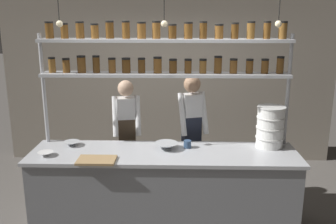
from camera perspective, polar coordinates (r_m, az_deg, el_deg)
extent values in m
cube|color=#9E9384|center=(6.17, 0.12, 6.53)|extent=(5.40, 0.12, 3.09)
cube|color=gray|center=(4.41, -0.61, -11.96)|extent=(2.94, 0.72, 0.88)
cube|color=#B7BABF|center=(4.22, -0.63, -6.37)|extent=(3.00, 0.76, 0.04)
cylinder|color=#B7BABF|center=(4.74, -17.96, -2.14)|extent=(0.04, 0.04, 2.21)
cylinder|color=#B7BABF|center=(4.64, 17.37, -2.43)|extent=(0.04, 0.04, 2.21)
cube|color=#B7BABF|center=(4.33, -0.49, 5.73)|extent=(2.84, 0.28, 0.04)
cylinder|color=brown|center=(4.55, -17.25, 6.75)|extent=(0.08, 0.08, 0.16)
cylinder|color=black|center=(4.54, -17.33, 7.86)|extent=(0.08, 0.08, 0.02)
cylinder|color=brown|center=(4.50, -15.23, 6.74)|extent=(0.08, 0.08, 0.15)
cylinder|color=black|center=(4.49, -15.30, 7.80)|extent=(0.09, 0.09, 0.02)
cylinder|color=brown|center=(4.45, -13.04, 6.99)|extent=(0.10, 0.10, 0.18)
cylinder|color=black|center=(4.44, -13.12, 8.25)|extent=(0.10, 0.10, 0.02)
cylinder|color=#513314|center=(4.41, -10.87, 7.05)|extent=(0.08, 0.08, 0.18)
cylinder|color=black|center=(4.40, -10.94, 8.33)|extent=(0.08, 0.08, 0.02)
cylinder|color=brown|center=(4.38, -8.52, 6.92)|extent=(0.08, 0.08, 0.15)
cylinder|color=black|center=(4.37, -8.56, 8.05)|extent=(0.09, 0.09, 0.02)
cylinder|color=#513314|center=(4.35, -6.38, 6.95)|extent=(0.10, 0.10, 0.15)
cylinder|color=black|center=(4.34, -6.42, 8.08)|extent=(0.10, 0.10, 0.02)
cylinder|color=#513314|center=(4.33, -4.04, 6.97)|extent=(0.08, 0.08, 0.15)
cylinder|color=black|center=(4.32, -4.06, 8.11)|extent=(0.08, 0.08, 0.02)
cylinder|color=brown|center=(4.31, -1.60, 7.06)|extent=(0.09, 0.09, 0.17)
cylinder|color=black|center=(4.30, -1.61, 8.28)|extent=(0.10, 0.10, 0.02)
cylinder|color=#513314|center=(4.31, 0.77, 6.90)|extent=(0.09, 0.09, 0.14)
cylinder|color=black|center=(4.30, 0.77, 7.98)|extent=(0.09, 0.09, 0.02)
cylinder|color=brown|center=(4.31, 3.07, 6.89)|extent=(0.08, 0.08, 0.14)
cylinder|color=black|center=(4.30, 3.08, 7.96)|extent=(0.08, 0.08, 0.02)
cylinder|color=brown|center=(4.32, 5.34, 6.86)|extent=(0.08, 0.08, 0.14)
cylinder|color=black|center=(4.31, 5.37, 7.94)|extent=(0.08, 0.08, 0.02)
cylinder|color=brown|center=(4.33, 7.62, 7.04)|extent=(0.09, 0.09, 0.18)
cylinder|color=black|center=(4.32, 7.66, 8.33)|extent=(0.09, 0.09, 0.02)
cylinder|color=brown|center=(4.36, 9.94, 6.80)|extent=(0.09, 0.09, 0.15)
cylinder|color=black|center=(4.34, 9.98, 7.90)|extent=(0.09, 0.09, 0.02)
cylinder|color=brown|center=(4.39, 12.31, 6.71)|extent=(0.08, 0.08, 0.14)
cylinder|color=black|center=(4.38, 12.37, 7.78)|extent=(0.08, 0.08, 0.02)
cylinder|color=brown|center=(4.42, 14.54, 6.66)|extent=(0.08, 0.08, 0.15)
cylinder|color=black|center=(4.41, 14.61, 7.73)|extent=(0.09, 0.09, 0.02)
cylinder|color=brown|center=(4.46, 16.71, 6.75)|extent=(0.08, 0.08, 0.17)
cylinder|color=black|center=(4.45, 16.81, 7.99)|extent=(0.08, 0.08, 0.02)
cube|color=#B7BABF|center=(4.28, -0.51, 10.87)|extent=(2.84, 0.28, 0.04)
cylinder|color=brown|center=(4.52, -17.62, 11.70)|extent=(0.09, 0.09, 0.17)
cylinder|color=black|center=(4.51, -17.71, 12.89)|extent=(0.09, 0.09, 0.02)
cylinder|color=brown|center=(4.46, -15.50, 11.71)|extent=(0.08, 0.08, 0.15)
cylinder|color=black|center=(4.46, -15.57, 12.81)|extent=(0.09, 0.09, 0.02)
cylinder|color=brown|center=(4.42, -13.26, 11.94)|extent=(0.09, 0.09, 0.17)
cylinder|color=black|center=(4.41, -13.34, 13.17)|extent=(0.10, 0.10, 0.02)
cylinder|color=brown|center=(4.38, -11.10, 11.89)|extent=(0.09, 0.09, 0.15)
cylinder|color=black|center=(4.37, -11.15, 12.98)|extent=(0.09, 0.09, 0.02)
cylinder|color=#513314|center=(4.34, -8.87, 12.16)|extent=(0.09, 0.09, 0.18)
cylinder|color=black|center=(4.34, -8.92, 13.46)|extent=(0.09, 0.09, 0.02)
cylinder|color=brown|center=(4.31, -6.42, 12.22)|extent=(0.09, 0.09, 0.18)
cylinder|color=black|center=(4.31, -6.46, 13.53)|extent=(0.09, 0.09, 0.02)
cylinder|color=brown|center=(4.29, -4.06, 12.19)|extent=(0.10, 0.10, 0.17)
cylinder|color=black|center=(4.29, -4.08, 13.43)|extent=(0.10, 0.10, 0.02)
cylinder|color=brown|center=(4.28, -1.79, 12.27)|extent=(0.09, 0.09, 0.17)
cylinder|color=black|center=(4.28, -1.81, 13.58)|extent=(0.10, 0.10, 0.02)
cylinder|color=#513314|center=(4.28, 0.67, 12.06)|extent=(0.09, 0.09, 0.14)
cylinder|color=black|center=(4.27, 0.68, 13.15)|extent=(0.09, 0.09, 0.02)
cylinder|color=brown|center=(4.28, 3.11, 12.18)|extent=(0.10, 0.10, 0.16)
cylinder|color=black|center=(4.27, 3.13, 13.42)|extent=(0.10, 0.10, 0.02)
cylinder|color=#513314|center=(4.28, 5.39, 12.20)|extent=(0.08, 0.08, 0.17)
cylinder|color=black|center=(4.28, 5.42, 13.49)|extent=(0.09, 0.09, 0.02)
cylinder|color=brown|center=(4.30, 7.78, 11.95)|extent=(0.10, 0.10, 0.14)
cylinder|color=black|center=(4.30, 7.81, 13.04)|extent=(0.10, 0.10, 0.02)
cylinder|color=#513314|center=(4.32, 10.14, 11.97)|extent=(0.08, 0.08, 0.16)
cylinder|color=black|center=(4.32, 10.20, 13.16)|extent=(0.09, 0.09, 0.02)
cylinder|color=brown|center=(4.35, 12.50, 11.97)|extent=(0.09, 0.09, 0.17)
cylinder|color=black|center=(4.35, 12.57, 13.23)|extent=(0.09, 0.09, 0.02)
cylinder|color=brown|center=(4.39, 14.84, 11.86)|extent=(0.08, 0.08, 0.17)
cylinder|color=black|center=(4.38, 14.92, 13.12)|extent=(0.08, 0.08, 0.02)
cylinder|color=brown|center=(4.43, 17.08, 11.72)|extent=(0.09, 0.09, 0.17)
cylinder|color=black|center=(4.43, 17.18, 12.97)|extent=(0.10, 0.10, 0.02)
cylinder|color=black|center=(5.13, -7.02, -8.78)|extent=(0.11, 0.11, 0.77)
cylinder|color=black|center=(5.13, -5.22, -8.70)|extent=(0.11, 0.11, 0.77)
cube|color=#473828|center=(4.94, -6.29, -2.82)|extent=(0.25, 0.20, 0.33)
cube|color=white|center=(4.85, -6.39, 0.61)|extent=(0.25, 0.21, 0.27)
sphere|color=tan|center=(4.80, -6.48, 3.62)|extent=(0.20, 0.20, 0.20)
cylinder|color=white|center=(4.82, -8.06, -0.68)|extent=(0.11, 0.25, 0.51)
cylinder|color=white|center=(4.83, -4.62, -0.55)|extent=(0.11, 0.25, 0.51)
cylinder|color=black|center=(5.01, 2.61, -9.03)|extent=(0.11, 0.11, 0.81)
cylinder|color=black|center=(5.06, 4.35, -8.82)|extent=(0.11, 0.11, 0.81)
cube|color=#232838|center=(4.83, 3.59, -2.61)|extent=(0.26, 0.23, 0.35)
cube|color=white|center=(4.75, 3.65, 1.06)|extent=(0.26, 0.24, 0.29)
sphere|color=#A37A5B|center=(4.69, 3.71, 4.26)|extent=(0.21, 0.21, 0.21)
cylinder|color=white|center=(4.67, 2.20, -0.38)|extent=(0.14, 0.26, 0.53)
cylinder|color=white|center=(4.77, 5.52, -0.13)|extent=(0.14, 0.26, 0.53)
cylinder|color=white|center=(4.52, 15.16, -4.45)|extent=(0.31, 0.31, 0.11)
cylinder|color=silver|center=(4.51, 15.21, -3.73)|extent=(0.32, 0.32, 0.01)
cylinder|color=white|center=(4.49, 15.26, -3.00)|extent=(0.31, 0.31, 0.11)
cylinder|color=silver|center=(4.47, 15.31, -2.26)|extent=(0.32, 0.32, 0.01)
cylinder|color=white|center=(4.45, 15.36, -1.52)|extent=(0.31, 0.31, 0.11)
cylinder|color=silver|center=(4.44, 15.41, -0.77)|extent=(0.32, 0.32, 0.01)
cylinder|color=white|center=(4.42, 15.46, -0.02)|extent=(0.31, 0.31, 0.11)
cylinder|color=silver|center=(4.41, 15.52, 0.73)|extent=(0.32, 0.32, 0.01)
cube|color=#A88456|center=(4.03, -10.83, -7.21)|extent=(0.40, 0.26, 0.02)
cylinder|color=white|center=(4.31, -18.13, -6.30)|extent=(0.08, 0.08, 0.01)
cone|color=white|center=(4.31, -18.15, -6.08)|extent=(0.17, 0.17, 0.05)
cylinder|color=#B2B7BC|center=(4.56, -14.43, -4.91)|extent=(0.09, 0.09, 0.01)
cone|color=#B2B7BC|center=(4.55, -14.44, -4.67)|extent=(0.19, 0.19, 0.05)
cylinder|color=#B2B7BC|center=(4.30, -0.26, -5.59)|extent=(0.12, 0.12, 0.01)
cone|color=#B2B7BC|center=(4.29, -0.26, -5.20)|extent=(0.27, 0.27, 0.07)
cylinder|color=#334C70|center=(4.34, 2.98, -4.90)|extent=(0.09, 0.09, 0.09)
sphere|color=#F9E5B2|center=(4.13, -16.20, 12.78)|extent=(0.07, 0.07, 0.07)
sphere|color=#F9E5B2|center=(3.94, -0.58, 13.28)|extent=(0.07, 0.07, 0.07)
sphere|color=#F9E5B2|center=(4.07, 16.47, 12.74)|extent=(0.07, 0.07, 0.07)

